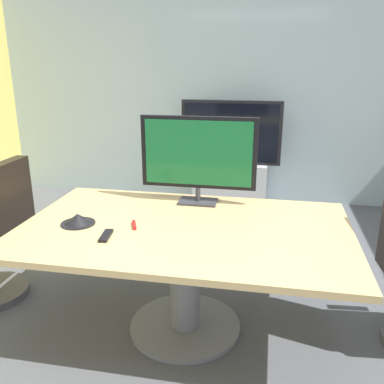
% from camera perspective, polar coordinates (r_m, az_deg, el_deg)
% --- Properties ---
extents(ground_plane, '(7.37, 7.37, 0.00)m').
position_cam_1_polar(ground_plane, '(2.95, 1.47, -19.25)').
color(ground_plane, '#515459').
extents(wall_back_glass_partition, '(6.37, 0.10, 2.61)m').
position_cam_1_polar(wall_back_glass_partition, '(5.37, 7.00, 12.69)').
color(wall_back_glass_partition, '#9EB2B7').
rests_on(wall_back_glass_partition, ground).
extents(conference_table, '(2.10, 1.29, 0.76)m').
position_cam_1_polar(conference_table, '(2.74, -1.00, -8.02)').
color(conference_table, tan).
rests_on(conference_table, ground).
extents(tv_monitor, '(0.84, 0.18, 0.64)m').
position_cam_1_polar(tv_monitor, '(3.00, 0.88, 5.08)').
color(tv_monitor, '#333338').
rests_on(tv_monitor, conference_table).
extents(wall_display_unit, '(1.20, 0.36, 1.31)m').
position_cam_1_polar(wall_display_unit, '(5.18, 5.23, 2.82)').
color(wall_display_unit, '#B7BABC').
rests_on(wall_display_unit, ground).
extents(conference_phone, '(0.22, 0.22, 0.07)m').
position_cam_1_polar(conference_phone, '(2.79, -15.37, -3.65)').
color(conference_phone, black).
rests_on(conference_phone, conference_table).
extents(remote_control, '(0.07, 0.17, 0.02)m').
position_cam_1_polar(remote_control, '(2.56, -11.69, -5.87)').
color(remote_control, black).
rests_on(remote_control, conference_table).
extents(whiteboard_marker, '(0.07, 0.13, 0.02)m').
position_cam_1_polar(whiteboard_marker, '(2.68, -7.92, -4.49)').
color(whiteboard_marker, red).
rests_on(whiteboard_marker, conference_table).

